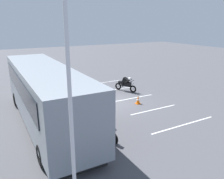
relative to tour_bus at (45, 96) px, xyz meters
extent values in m
plane|color=#4C4C51|center=(1.55, -4.73, -1.65)|extent=(80.00, 80.00, 0.00)
cube|color=#8C939E|center=(-0.01, 0.00, 0.20)|extent=(11.00, 2.51, 2.80)
cube|color=black|center=(5.44, 0.01, 0.76)|extent=(0.06, 2.10, 1.23)
cube|color=black|center=(-0.01, -1.27, 0.76)|extent=(9.24, 0.05, 1.01)
cube|color=black|center=(-0.01, 1.27, 0.76)|extent=(9.24, 0.05, 1.01)
cube|color=red|center=(-0.01, -1.26, -0.36)|extent=(9.68, 0.04, 0.28)
cube|color=black|center=(-0.01, 0.00, -1.42)|extent=(10.12, 2.31, 0.45)
torus|color=black|center=(3.84, -1.13, -1.15)|extent=(1.00, 0.32, 1.00)
torus|color=black|center=(3.84, 1.13, -1.15)|extent=(1.00, 0.32, 1.00)
torus|color=black|center=(-3.86, -1.13, -1.15)|extent=(1.00, 0.32, 1.00)
torus|color=black|center=(-3.86, 1.13, -1.15)|extent=(1.00, 0.32, 1.00)
cylinder|color=black|center=(-1.12, -2.47, -1.17)|extent=(0.14, 0.14, 0.78)
cube|color=black|center=(-1.11, -2.51, -1.60)|extent=(0.13, 0.27, 0.10)
cylinder|color=black|center=(-1.28, -2.50, -1.17)|extent=(0.14, 0.14, 0.78)
cube|color=black|center=(-1.27, -2.54, -1.60)|extent=(0.13, 0.27, 0.10)
cube|color=black|center=(-1.20, -2.49, -0.45)|extent=(0.41, 0.33, 0.65)
cylinder|color=black|center=(-0.96, -2.45, -0.43)|extent=(0.10, 0.10, 0.62)
sphere|color=tan|center=(-0.96, -2.45, -0.74)|extent=(0.10, 0.10, 0.09)
cylinder|color=black|center=(-1.44, -2.52, -0.43)|extent=(0.10, 0.10, 0.62)
sphere|color=tan|center=(-1.44, -2.52, -0.74)|extent=(0.10, 0.10, 0.09)
sphere|color=tan|center=(-1.20, -2.49, 0.01)|extent=(0.27, 0.27, 0.24)
cylinder|color=black|center=(-0.09, -2.55, -1.16)|extent=(0.14, 0.14, 0.80)
cube|color=black|center=(-0.08, -2.59, -1.60)|extent=(0.15, 0.27, 0.10)
cylinder|color=black|center=(-0.25, -2.59, -1.16)|extent=(0.14, 0.14, 0.80)
cube|color=black|center=(-0.24, -2.62, -1.60)|extent=(0.15, 0.27, 0.10)
cube|color=#D8F233|center=(-0.17, -2.57, -0.42)|extent=(0.43, 0.35, 0.67)
cube|color=silver|center=(-0.17, -2.57, -0.42)|extent=(0.44, 0.36, 0.06)
cylinder|color=#D8F233|center=(0.07, -2.52, -0.40)|extent=(0.11, 0.11, 0.63)
sphere|color=tan|center=(0.07, -2.52, -0.72)|extent=(0.11, 0.11, 0.09)
cylinder|color=#D8F233|center=(-0.40, -2.62, -0.40)|extent=(0.11, 0.11, 0.63)
sphere|color=tan|center=(-0.40, -2.62, -0.72)|extent=(0.11, 0.11, 0.09)
sphere|color=tan|center=(-0.17, -2.57, 0.05)|extent=(0.28, 0.28, 0.24)
cylinder|color=#473823|center=(0.91, -2.47, -1.16)|extent=(0.13, 0.13, 0.80)
cube|color=black|center=(0.91, -2.51, -1.60)|extent=(0.12, 0.27, 0.10)
cylinder|color=#473823|center=(0.75, -2.46, -1.16)|extent=(0.13, 0.13, 0.80)
cube|color=black|center=(0.75, -2.50, -1.60)|extent=(0.12, 0.27, 0.10)
cube|color=silver|center=(0.83, -2.47, -0.42)|extent=(0.40, 0.31, 0.67)
cylinder|color=silver|center=(1.07, -2.48, -0.41)|extent=(0.10, 0.10, 0.63)
sphere|color=tan|center=(1.07, -2.48, -0.72)|extent=(0.10, 0.10, 0.09)
cylinder|color=silver|center=(0.59, -2.45, -0.41)|extent=(0.10, 0.10, 0.63)
sphere|color=tan|center=(0.59, -2.45, -0.72)|extent=(0.10, 0.10, 0.09)
sphere|color=tan|center=(0.83, -2.47, 0.05)|extent=(0.26, 0.26, 0.24)
cylinder|color=#473823|center=(1.73, -2.41, -1.19)|extent=(0.14, 0.14, 0.75)
cube|color=black|center=(1.73, -2.45, -1.60)|extent=(0.15, 0.28, 0.10)
cylinder|color=#473823|center=(1.58, -2.38, -1.19)|extent=(0.14, 0.14, 0.75)
cube|color=black|center=(1.57, -2.42, -1.60)|extent=(0.15, 0.28, 0.10)
cube|color=silver|center=(1.66, -2.40, -0.50)|extent=(0.43, 0.35, 0.62)
cylinder|color=silver|center=(1.89, -2.45, -0.49)|extent=(0.11, 0.11, 0.59)
sphere|color=tan|center=(1.89, -2.45, -0.79)|extent=(0.11, 0.11, 0.09)
cylinder|color=silver|center=(1.42, -2.35, -0.49)|extent=(0.11, 0.11, 0.59)
sphere|color=tan|center=(1.42, -2.35, -0.79)|extent=(0.11, 0.11, 0.09)
sphere|color=tan|center=(1.66, -2.40, -0.06)|extent=(0.27, 0.27, 0.22)
torus|color=black|center=(-2.36, -1.80, -1.35)|extent=(0.61, 0.27, 0.60)
cylinder|color=silver|center=(-2.36, -1.80, -1.35)|extent=(0.14, 0.13, 0.12)
torus|color=black|center=(-3.77, -2.15, -1.35)|extent=(0.61, 0.27, 0.60)
cylinder|color=silver|center=(-3.77, -2.15, -1.35)|extent=(0.15, 0.15, 0.12)
cylinder|color=silver|center=(-2.41, -1.81, -1.00)|extent=(0.32, 0.13, 0.67)
cube|color=orange|center=(-3.00, -1.95, -1.02)|extent=(0.88, 0.47, 0.36)
cube|color=black|center=(-3.46, -2.07, -0.97)|extent=(0.56, 0.34, 0.20)
cylinder|color=silver|center=(-3.38, -1.91, -1.23)|extent=(0.46, 0.19, 0.08)
cylinder|color=black|center=(-2.46, -1.82, -0.70)|extent=(0.17, 0.57, 0.04)
torus|color=black|center=(2.62, -7.58, -1.35)|extent=(0.60, 0.38, 0.60)
cylinder|color=silver|center=(2.62, -7.58, -1.35)|extent=(0.15, 0.14, 0.12)
torus|color=black|center=(3.93, -6.95, -1.35)|extent=(0.60, 0.38, 0.60)
cylinder|color=silver|center=(3.93, -6.95, -1.35)|extent=(0.16, 0.16, 0.12)
cylinder|color=silver|center=(2.66, -7.56, -1.00)|extent=(0.31, 0.19, 0.67)
cube|color=black|center=(3.21, -7.30, -1.02)|extent=(0.88, 0.62, 0.36)
cube|color=black|center=(3.64, -7.09, -0.97)|extent=(0.56, 0.42, 0.20)
cylinder|color=silver|center=(3.60, -7.27, -1.23)|extent=(0.44, 0.27, 0.08)
cylinder|color=black|center=(2.71, -7.54, -0.70)|extent=(0.28, 0.54, 0.04)
cube|color=black|center=(3.27, -7.27, -0.73)|extent=(0.64, 0.55, 0.51)
sphere|color=white|center=(2.91, -7.44, -0.55)|extent=(0.35, 0.35, 0.26)
cylinder|color=black|center=(2.93, -7.23, -0.73)|extent=(0.42, 0.26, 0.33)
cylinder|color=black|center=(3.35, -7.03, -1.05)|extent=(0.13, 0.13, 0.40)
cylinder|color=black|center=(3.09, -7.56, -0.73)|extent=(0.42, 0.26, 0.33)
cylinder|color=black|center=(3.51, -7.35, -1.05)|extent=(0.13, 0.13, 0.40)
cylinder|color=silver|center=(-8.09, 1.24, 1.67)|extent=(0.08, 0.08, 6.63)
cube|color=orange|center=(0.24, -6.39, -1.63)|extent=(0.34, 0.34, 0.03)
cone|color=orange|center=(0.24, -6.39, -1.32)|extent=(0.26, 0.26, 0.60)
cylinder|color=white|center=(0.24, -6.39, -1.35)|extent=(0.19, 0.19, 0.07)
cube|color=white|center=(-3.85, -6.64, -1.64)|extent=(0.11, 4.60, 0.01)
cube|color=white|center=(-1.21, -6.64, -1.64)|extent=(0.11, 3.66, 0.01)
cube|color=white|center=(1.42, -6.64, -1.64)|extent=(0.11, 3.83, 0.01)
cube|color=white|center=(4.06, -6.64, -1.64)|extent=(0.11, 3.90, 0.01)
cube|color=white|center=(6.69, -6.64, -1.64)|extent=(0.11, 4.18, 0.01)
camera|label=1|loc=(-12.03, 2.52, 3.84)|focal=36.37mm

